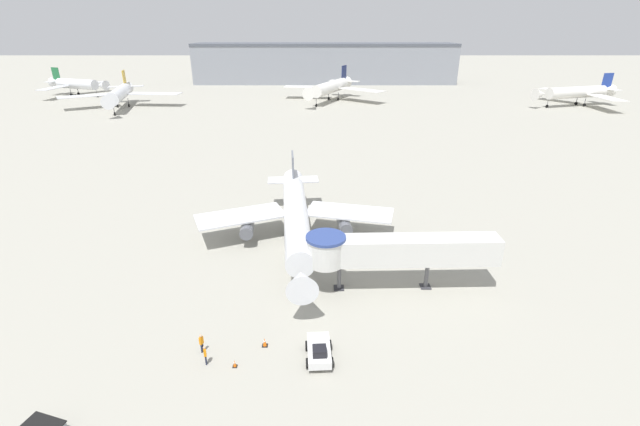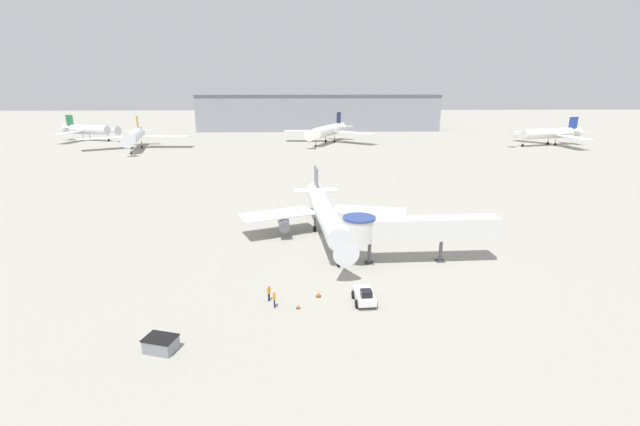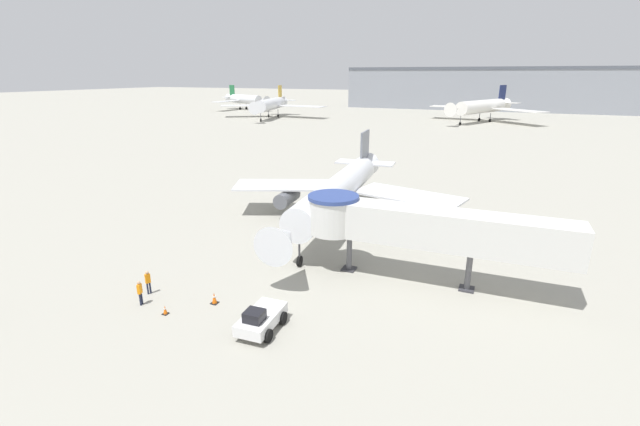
{
  "view_description": "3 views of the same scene",
  "coord_description": "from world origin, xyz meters",
  "px_view_note": "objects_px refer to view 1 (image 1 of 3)",
  "views": [
    {
      "loc": [
        3.69,
        -47.96,
        25.66
      ],
      "look_at": [
        3.6,
        2.52,
        3.65
      ],
      "focal_mm": 24.0,
      "sensor_mm": 36.0,
      "label": 1
    },
    {
      "loc": [
        -2.69,
        -60.01,
        21.57
      ],
      "look_at": [
        -0.4,
        -4.16,
        5.29
      ],
      "focal_mm": 24.0,
      "sensor_mm": 36.0,
      "label": 2
    },
    {
      "loc": [
        16.37,
        -39.86,
        15.43
      ],
      "look_at": [
        0.66,
        -3.67,
        2.6
      ],
      "focal_mm": 24.0,
      "sensor_mm": 36.0,
      "label": 3
    }
  ],
  "objects_px": {
    "pushback_tug_white": "(320,351)",
    "ground_crew_marshaller": "(206,354)",
    "traffic_cone_near_nose": "(265,342)",
    "ground_crew_wing_walker": "(202,342)",
    "background_jet_gold_tail": "(121,94)",
    "background_jet_green_tail": "(77,84)",
    "jet_bridge": "(390,250)",
    "traffic_cone_apron_front": "(235,364)",
    "background_jet_navy_tail": "(332,87)",
    "background_jet_blue_tail": "(579,92)",
    "main_airplane": "(297,216)"
  },
  "relations": [
    {
      "from": "traffic_cone_apron_front",
      "to": "background_jet_blue_tail",
      "type": "xyz_separation_m",
      "value": [
        97.2,
        126.39,
        4.44
      ]
    },
    {
      "from": "traffic_cone_apron_front",
      "to": "ground_crew_wing_walker",
      "type": "distance_m",
      "value": 3.62
    },
    {
      "from": "background_jet_navy_tail",
      "to": "background_jet_blue_tail",
      "type": "distance_m",
      "value": 86.73
    },
    {
      "from": "traffic_cone_apron_front",
      "to": "background_jet_blue_tail",
      "type": "distance_m",
      "value": 159.51
    },
    {
      "from": "ground_crew_wing_walker",
      "to": "background_jet_blue_tail",
      "type": "bearing_deg",
      "value": -13.32
    },
    {
      "from": "traffic_cone_apron_front",
      "to": "background_jet_gold_tail",
      "type": "height_order",
      "value": "background_jet_gold_tail"
    },
    {
      "from": "traffic_cone_near_nose",
      "to": "ground_crew_wing_walker",
      "type": "relative_size",
      "value": 0.45
    },
    {
      "from": "pushback_tug_white",
      "to": "ground_crew_wing_walker",
      "type": "xyz_separation_m",
      "value": [
        -10.02,
        0.8,
        0.25
      ]
    },
    {
      "from": "pushback_tug_white",
      "to": "background_jet_gold_tail",
      "type": "distance_m",
      "value": 138.44
    },
    {
      "from": "ground_crew_marshaller",
      "to": "ground_crew_wing_walker",
      "type": "bearing_deg",
      "value": 9.72
    },
    {
      "from": "traffic_cone_apron_front",
      "to": "ground_crew_marshaller",
      "type": "bearing_deg",
      "value": 172.87
    },
    {
      "from": "ground_crew_wing_walker",
      "to": "jet_bridge",
      "type": "bearing_deg",
      "value": -34.66
    },
    {
      "from": "traffic_cone_near_nose",
      "to": "ground_crew_wing_walker",
      "type": "distance_m",
      "value": 5.36
    },
    {
      "from": "background_jet_navy_tail",
      "to": "traffic_cone_near_nose",
      "type": "bearing_deg",
      "value": -70.62
    },
    {
      "from": "ground_crew_marshaller",
      "to": "background_jet_gold_tail",
      "type": "relative_size",
      "value": 0.05
    },
    {
      "from": "main_airplane",
      "to": "traffic_cone_near_nose",
      "type": "height_order",
      "value": "main_airplane"
    },
    {
      "from": "traffic_cone_near_nose",
      "to": "ground_crew_marshaller",
      "type": "bearing_deg",
      "value": -154.44
    },
    {
      "from": "jet_bridge",
      "to": "background_jet_green_tail",
      "type": "height_order",
      "value": "background_jet_green_tail"
    },
    {
      "from": "background_jet_gold_tail",
      "to": "jet_bridge",
      "type": "bearing_deg",
      "value": -69.56
    },
    {
      "from": "traffic_cone_near_nose",
      "to": "background_jet_green_tail",
      "type": "height_order",
      "value": "background_jet_green_tail"
    },
    {
      "from": "jet_bridge",
      "to": "traffic_cone_apron_front",
      "type": "distance_m",
      "value": 18.8
    },
    {
      "from": "background_jet_blue_tail",
      "to": "ground_crew_wing_walker",
      "type": "bearing_deg",
      "value": -56.24
    },
    {
      "from": "traffic_cone_apron_front",
      "to": "background_jet_green_tail",
      "type": "xyz_separation_m",
      "value": [
        -91.2,
        150.93,
        4.38
      ]
    },
    {
      "from": "background_jet_gold_tail",
      "to": "background_jet_navy_tail",
      "type": "bearing_deg",
      "value": -1.67
    },
    {
      "from": "main_airplane",
      "to": "pushback_tug_white",
      "type": "bearing_deg",
      "value": -87.0
    },
    {
      "from": "jet_bridge",
      "to": "pushback_tug_white",
      "type": "bearing_deg",
      "value": -125.64
    },
    {
      "from": "pushback_tug_white",
      "to": "background_jet_gold_tail",
      "type": "bearing_deg",
      "value": 116.26
    },
    {
      "from": "traffic_cone_near_nose",
      "to": "background_jet_gold_tail",
      "type": "distance_m",
      "value": 134.81
    },
    {
      "from": "background_jet_navy_tail",
      "to": "background_jet_gold_tail",
      "type": "distance_m",
      "value": 73.7
    },
    {
      "from": "ground_crew_wing_walker",
      "to": "background_jet_green_tail",
      "type": "relative_size",
      "value": 0.06
    },
    {
      "from": "pushback_tug_white",
      "to": "background_jet_green_tail",
      "type": "distance_m",
      "value": 179.27
    },
    {
      "from": "jet_bridge",
      "to": "background_jet_navy_tail",
      "type": "xyz_separation_m",
      "value": [
        -3.01,
        125.52,
        0.59
      ]
    },
    {
      "from": "ground_crew_wing_walker",
      "to": "background_jet_blue_tail",
      "type": "xyz_separation_m",
      "value": [
        100.29,
        124.66,
        3.69
      ]
    },
    {
      "from": "background_jet_navy_tail",
      "to": "background_jet_blue_tail",
      "type": "xyz_separation_m",
      "value": [
        86.06,
        -10.75,
        -0.41
      ]
    },
    {
      "from": "background_jet_green_tail",
      "to": "jet_bridge",
      "type": "bearing_deg",
      "value": -121.28
    },
    {
      "from": "pushback_tug_white",
      "to": "ground_crew_wing_walker",
      "type": "height_order",
      "value": "ground_crew_wing_walker"
    },
    {
      "from": "jet_bridge",
      "to": "traffic_cone_apron_front",
      "type": "relative_size",
      "value": 30.98
    },
    {
      "from": "pushback_tug_white",
      "to": "traffic_cone_apron_front",
      "type": "bearing_deg",
      "value": -175.38
    },
    {
      "from": "main_airplane",
      "to": "traffic_cone_apron_front",
      "type": "distance_m",
      "value": 22.97
    },
    {
      "from": "pushback_tug_white",
      "to": "traffic_cone_near_nose",
      "type": "distance_m",
      "value": 5.02
    },
    {
      "from": "pushback_tug_white",
      "to": "traffic_cone_apron_front",
      "type": "distance_m",
      "value": 7.01
    },
    {
      "from": "main_airplane",
      "to": "ground_crew_marshaller",
      "type": "xyz_separation_m",
      "value": [
        -6.37,
        -22.08,
        -2.56
      ]
    },
    {
      "from": "ground_crew_marshaller",
      "to": "ground_crew_wing_walker",
      "type": "relative_size",
      "value": 1.0
    },
    {
      "from": "traffic_cone_apron_front",
      "to": "traffic_cone_near_nose",
      "type": "xyz_separation_m",
      "value": [
        2.17,
        2.5,
        0.09
      ]
    },
    {
      "from": "main_airplane",
      "to": "background_jet_navy_tail",
      "type": "height_order",
      "value": "background_jet_navy_tail"
    },
    {
      "from": "traffic_cone_near_nose",
      "to": "background_jet_navy_tail",
      "type": "relative_size",
      "value": 0.02
    },
    {
      "from": "background_jet_blue_tail",
      "to": "background_jet_green_tail",
      "type": "bearing_deg",
      "value": -114.84
    },
    {
      "from": "background_jet_blue_tail",
      "to": "background_jet_green_tail",
      "type": "height_order",
      "value": "background_jet_blue_tail"
    },
    {
      "from": "traffic_cone_near_nose",
      "to": "background_jet_gold_tail",
      "type": "height_order",
      "value": "background_jet_gold_tail"
    },
    {
      "from": "pushback_tug_white",
      "to": "ground_crew_marshaller",
      "type": "xyz_separation_m",
      "value": [
        -9.35,
        -0.63,
        0.25
      ]
    }
  ]
}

